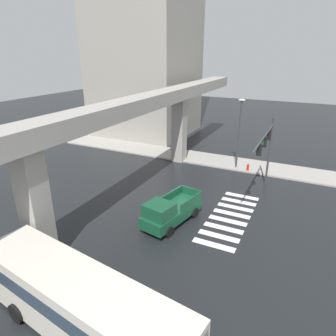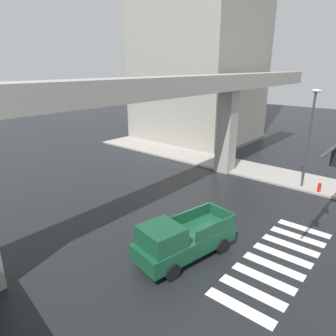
% 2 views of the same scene
% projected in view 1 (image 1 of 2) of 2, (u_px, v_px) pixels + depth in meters
% --- Properties ---
extents(ground_plane, '(120.00, 120.00, 0.00)m').
position_uv_depth(ground_plane, '(172.00, 204.00, 24.40)').
color(ground_plane, black).
extents(crosswalk_stripes, '(8.25, 2.80, 0.01)m').
position_uv_depth(crosswalk_stripes, '(230.00, 217.00, 22.43)').
color(crosswalk_stripes, silver).
rests_on(crosswalk_stripes, ground).
extents(elevated_overpass, '(48.06, 2.06, 8.12)m').
position_uv_depth(elevated_overpass, '(129.00, 116.00, 23.44)').
color(elevated_overpass, '#9E9991').
rests_on(elevated_overpass, ground).
extents(sidewalk_east, '(4.00, 36.00, 0.15)m').
position_uv_depth(sidewalk_east, '(198.00, 158.00, 34.67)').
color(sidewalk_east, '#9E9991').
rests_on(sidewalk_east, ground).
extents(pickup_truck, '(5.37, 2.83, 2.08)m').
position_uv_depth(pickup_truck, '(170.00, 212.00, 21.20)').
color(pickup_truck, '#14472D').
rests_on(pickup_truck, ground).
extents(city_bus, '(3.98, 11.04, 2.99)m').
position_uv_depth(city_bus, '(80.00, 303.00, 12.59)').
color(city_bus, beige).
rests_on(city_bus, ground).
extents(traffic_signal_mast, '(8.69, 0.32, 6.20)m').
position_uv_depth(traffic_signal_mast, '(266.00, 145.00, 24.13)').
color(traffic_signal_mast, '#38383D').
rests_on(traffic_signal_mast, ground).
extents(street_lamp_near_corner, '(0.44, 0.70, 7.24)m').
position_uv_depth(street_lamp_near_corner, '(240.00, 126.00, 30.10)').
color(street_lamp_near_corner, '#38383D').
rests_on(street_lamp_near_corner, ground).
extents(fire_hydrant, '(0.24, 0.24, 0.85)m').
position_uv_depth(fire_hydrant, '(248.00, 168.00, 30.74)').
color(fire_hydrant, red).
rests_on(fire_hydrant, ground).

